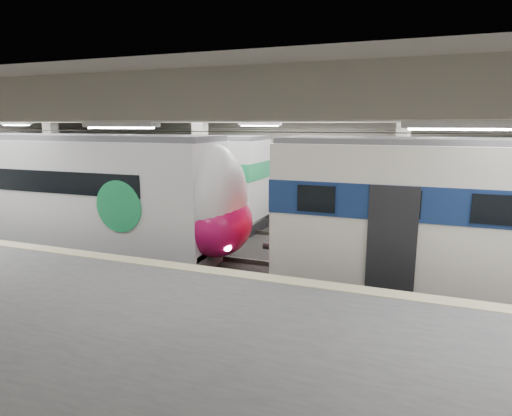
% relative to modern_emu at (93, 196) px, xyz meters
% --- Properties ---
extents(station_hall, '(36.00, 24.00, 5.75)m').
position_rel_modern_emu_xyz_m(station_hall, '(6.12, -1.74, 1.01)').
color(station_hall, black).
rests_on(station_hall, ground).
extents(modern_emu, '(14.16, 2.92, 4.55)m').
position_rel_modern_emu_xyz_m(modern_emu, '(0.00, 0.00, 0.00)').
color(modern_emu, silver).
rests_on(modern_emu, ground).
extents(far_train, '(13.86, 3.26, 4.40)m').
position_rel_modern_emu_xyz_m(far_train, '(-1.88, 5.50, 0.04)').
color(far_train, silver).
rests_on(far_train, ground).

